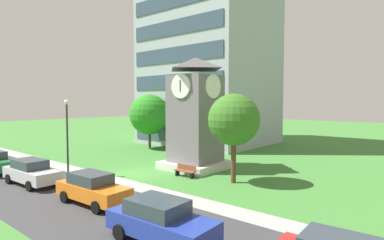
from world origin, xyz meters
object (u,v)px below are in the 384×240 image
at_px(tree_streetside, 150,114).
at_px(parked_car_blue, 160,220).
at_px(tree_near_tower, 234,120).
at_px(parked_car_orange, 92,188).
at_px(park_bench, 185,171).
at_px(street_lamp, 67,129).
at_px(parked_car_silver, 31,172).
at_px(clock_tower, 195,120).

distance_m(tree_streetside, parked_car_blue, 25.60).
bearing_deg(parked_car_blue, tree_near_tower, 105.73).
distance_m(tree_near_tower, parked_car_orange, 10.07).
bearing_deg(parked_car_orange, park_bench, 91.32).
height_order(street_lamp, tree_near_tower, tree_near_tower).
relative_size(tree_streetside, parked_car_silver, 1.33).
relative_size(street_lamp, tree_streetside, 0.89).
bearing_deg(parked_car_silver, parked_car_blue, -2.15).
relative_size(tree_near_tower, parked_car_blue, 1.31).
xyz_separation_m(tree_near_tower, parked_car_orange, (-3.48, -8.78, -3.48)).
relative_size(parked_car_silver, parked_car_orange, 1.03).
bearing_deg(parked_car_blue, parked_car_silver, 177.85).
relative_size(tree_streetside, tree_near_tower, 1.05).
xyz_separation_m(street_lamp, parked_car_blue, (13.23, -3.28, -2.71)).
bearing_deg(street_lamp, tree_near_tower, 31.29).
bearing_deg(parked_car_orange, tree_near_tower, 68.36).
distance_m(tree_near_tower, parked_car_silver, 14.15).
bearing_deg(tree_near_tower, parked_car_silver, -138.00).
bearing_deg(street_lamp, parked_car_silver, -83.69).
height_order(tree_streetside, tree_near_tower, tree_streetside).
xyz_separation_m(clock_tower, parked_car_silver, (-5.16, -11.17, -3.23)).
relative_size(tree_streetside, parked_car_orange, 1.37).
height_order(clock_tower, parked_car_orange, clock_tower).
distance_m(park_bench, tree_near_tower, 5.41).
bearing_deg(tree_near_tower, tree_streetside, 156.36).
bearing_deg(tree_near_tower, parked_car_blue, -74.27).
height_order(clock_tower, parked_car_silver, clock_tower).
xyz_separation_m(tree_streetside, parked_car_silver, (6.13, -16.32, -3.22)).
relative_size(park_bench, tree_streetside, 0.28).
bearing_deg(park_bench, tree_streetside, 147.70).
bearing_deg(clock_tower, parked_car_silver, -114.81).
bearing_deg(parked_car_orange, clock_tower, 98.18).
bearing_deg(parked_car_orange, street_lamp, 161.17).
bearing_deg(park_bench, street_lamp, -141.05).
relative_size(tree_near_tower, parked_car_silver, 1.27).
bearing_deg(tree_near_tower, clock_tower, 158.39).
bearing_deg(parked_car_blue, street_lamp, 166.07).
distance_m(street_lamp, tree_near_tower, 12.32).
height_order(tree_streetside, parked_car_orange, tree_streetside).
distance_m(tree_near_tower, parked_car_blue, 10.63).
distance_m(park_bench, parked_car_blue, 10.89).
bearing_deg(tree_streetside, street_lamp, -66.73).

